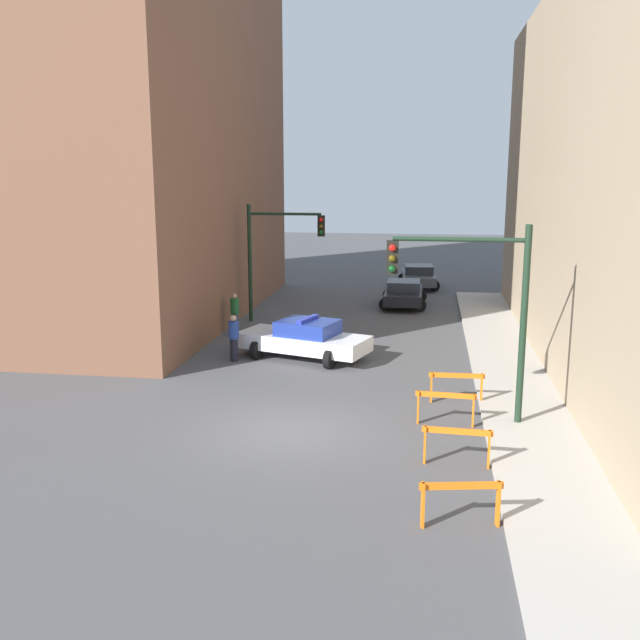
{
  "coord_description": "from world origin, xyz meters",
  "views": [
    {
      "loc": [
        3.42,
        -17.24,
        6.64
      ],
      "look_at": [
        -0.36,
        7.5,
        1.38
      ],
      "focal_mm": 40.0,
      "sensor_mm": 36.0,
      "label": 1
    }
  ],
  "objects_px": {
    "parked_car_near": "(404,293)",
    "barrier_mid": "(457,440)",
    "pedestrian_crossing": "(234,337)",
    "barrier_back": "(446,403)",
    "police_car": "(304,339)",
    "pedestrian_corner": "(235,312)",
    "traffic_light_near": "(478,294)",
    "traffic_light_far": "(274,246)",
    "barrier_corner": "(456,383)",
    "barrier_front": "(461,496)",
    "parked_car_mid": "(418,276)"
  },
  "relations": [
    {
      "from": "police_car",
      "to": "pedestrian_corner",
      "type": "relative_size",
      "value": 3.04
    },
    {
      "from": "police_car",
      "to": "parked_car_mid",
      "type": "relative_size",
      "value": 1.14
    },
    {
      "from": "pedestrian_corner",
      "to": "barrier_front",
      "type": "relative_size",
      "value": 1.05
    },
    {
      "from": "traffic_light_near",
      "to": "pedestrian_corner",
      "type": "xyz_separation_m",
      "value": [
        -9.2,
        9.68,
        -2.67
      ]
    },
    {
      "from": "police_car",
      "to": "barrier_corner",
      "type": "relative_size",
      "value": 3.15
    },
    {
      "from": "barrier_back",
      "to": "barrier_corner",
      "type": "distance_m",
      "value": 1.94
    },
    {
      "from": "pedestrian_crossing",
      "to": "barrier_mid",
      "type": "xyz_separation_m",
      "value": [
        7.5,
        -8.16,
        -0.24
      ]
    },
    {
      "from": "police_car",
      "to": "barrier_corner",
      "type": "xyz_separation_m",
      "value": [
        5.24,
        -4.32,
        -0.11
      ]
    },
    {
      "from": "parked_car_near",
      "to": "barrier_mid",
      "type": "bearing_deg",
      "value": -84.23
    },
    {
      "from": "traffic_light_near",
      "to": "parked_car_near",
      "type": "distance_m",
      "value": 17.12
    },
    {
      "from": "barrier_back",
      "to": "pedestrian_corner",
      "type": "bearing_deg",
      "value": 130.57
    },
    {
      "from": "parked_car_mid",
      "to": "pedestrian_corner",
      "type": "distance_m",
      "value": 15.0
    },
    {
      "from": "police_car",
      "to": "barrier_front",
      "type": "xyz_separation_m",
      "value": [
        5.07,
        -11.8,
        -0.11
      ]
    },
    {
      "from": "traffic_light_near",
      "to": "barrier_front",
      "type": "xyz_separation_m",
      "value": [
        -0.56,
        -5.78,
        -2.91
      ]
    },
    {
      "from": "pedestrian_crossing",
      "to": "police_car",
      "type": "bearing_deg",
      "value": -81.01
    },
    {
      "from": "parked_car_near",
      "to": "parked_car_mid",
      "type": "relative_size",
      "value": 0.98
    },
    {
      "from": "parked_car_mid",
      "to": "barrier_back",
      "type": "relative_size",
      "value": 2.76
    },
    {
      "from": "police_car",
      "to": "parked_car_near",
      "type": "xyz_separation_m",
      "value": [
        3.16,
        10.68,
        -0.05
      ]
    },
    {
      "from": "police_car",
      "to": "barrier_mid",
      "type": "relative_size",
      "value": 3.15
    },
    {
      "from": "traffic_light_far",
      "to": "pedestrian_corner",
      "type": "height_order",
      "value": "traffic_light_far"
    },
    {
      "from": "traffic_light_far",
      "to": "parked_car_near",
      "type": "height_order",
      "value": "traffic_light_far"
    },
    {
      "from": "parked_car_near",
      "to": "barrier_back",
      "type": "bearing_deg",
      "value": -84.02
    },
    {
      "from": "parked_car_mid",
      "to": "pedestrian_crossing",
      "type": "distance_m",
      "value": 18.53
    },
    {
      "from": "pedestrian_corner",
      "to": "police_car",
      "type": "bearing_deg",
      "value": 63.13
    },
    {
      "from": "barrier_mid",
      "to": "traffic_light_far",
      "type": "bearing_deg",
      "value": 116.62
    },
    {
      "from": "police_car",
      "to": "barrier_back",
      "type": "relative_size",
      "value": 3.15
    },
    {
      "from": "parked_car_mid",
      "to": "barrier_mid",
      "type": "bearing_deg",
      "value": -90.96
    },
    {
      "from": "pedestrian_crossing",
      "to": "barrier_mid",
      "type": "distance_m",
      "value": 11.08
    },
    {
      "from": "barrier_front",
      "to": "traffic_light_far",
      "type": "bearing_deg",
      "value": 112.71
    },
    {
      "from": "parked_car_near",
      "to": "police_car",
      "type": "bearing_deg",
      "value": -106.36
    },
    {
      "from": "pedestrian_crossing",
      "to": "barrier_corner",
      "type": "relative_size",
      "value": 1.04
    },
    {
      "from": "pedestrian_crossing",
      "to": "barrier_mid",
      "type": "height_order",
      "value": "pedestrian_crossing"
    },
    {
      "from": "pedestrian_crossing",
      "to": "pedestrian_corner",
      "type": "distance_m",
      "value": 4.55
    },
    {
      "from": "pedestrian_corner",
      "to": "barrier_front",
      "type": "bearing_deg",
      "value": 47.98
    },
    {
      "from": "traffic_light_far",
      "to": "barrier_mid",
      "type": "height_order",
      "value": "traffic_light_far"
    },
    {
      "from": "traffic_light_far",
      "to": "pedestrian_corner",
      "type": "relative_size",
      "value": 3.13
    },
    {
      "from": "traffic_light_near",
      "to": "pedestrian_corner",
      "type": "height_order",
      "value": "traffic_light_near"
    },
    {
      "from": "barrier_front",
      "to": "traffic_light_near",
      "type": "bearing_deg",
      "value": 84.49
    },
    {
      "from": "pedestrian_crossing",
      "to": "barrier_back",
      "type": "xyz_separation_m",
      "value": [
        7.3,
        -5.49,
        -0.24
      ]
    },
    {
      "from": "pedestrian_corner",
      "to": "barrier_back",
      "type": "distance_m",
      "value": 13.03
    },
    {
      "from": "traffic_light_far",
      "to": "barrier_corner",
      "type": "height_order",
      "value": "traffic_light_far"
    },
    {
      "from": "barrier_front",
      "to": "barrier_mid",
      "type": "bearing_deg",
      "value": 89.47
    },
    {
      "from": "parked_car_near",
      "to": "barrier_mid",
      "type": "relative_size",
      "value": 2.69
    },
    {
      "from": "traffic_light_near",
      "to": "parked_car_mid",
      "type": "bearing_deg",
      "value": 94.62
    },
    {
      "from": "traffic_light_far",
      "to": "pedestrian_crossing",
      "type": "bearing_deg",
      "value": -89.99
    },
    {
      "from": "traffic_light_far",
      "to": "barrier_front",
      "type": "distance_m",
      "value": 19.56
    },
    {
      "from": "barrier_front",
      "to": "barrier_corner",
      "type": "relative_size",
      "value": 0.99
    },
    {
      "from": "traffic_light_near",
      "to": "barrier_mid",
      "type": "bearing_deg",
      "value": -100.44
    },
    {
      "from": "traffic_light_near",
      "to": "barrier_corner",
      "type": "bearing_deg",
      "value": 102.8
    },
    {
      "from": "pedestrian_corner",
      "to": "barrier_mid",
      "type": "relative_size",
      "value": 1.04
    }
  ]
}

